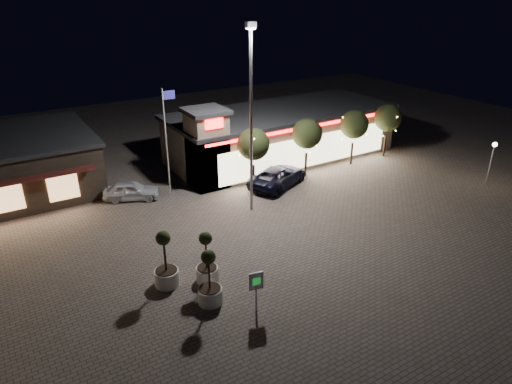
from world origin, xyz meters
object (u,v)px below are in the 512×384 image
valet_sign (256,284)px  white_sedan (131,191)px  planter_left (166,269)px  planter_mid (210,287)px  pickup_truck (278,176)px

valet_sign → white_sedan: bearing=94.3°
planter_left → valet_sign: bearing=-55.8°
planter_mid → planter_left: bearing=116.6°
pickup_truck → white_sedan: 11.11m
planter_mid → valet_sign: 2.42m
planter_left → planter_mid: bearing=-63.4°
white_sedan → planter_mid: bearing=-156.3°
pickup_truck → valet_sign: valet_sign is taller
pickup_truck → planter_left: (-12.26, -7.73, 0.21)m
pickup_truck → planter_left: 14.50m
pickup_truck → planter_left: size_ratio=1.76×
pickup_truck → planter_mid: 15.04m
white_sedan → pickup_truck: bearing=-82.8°
white_sedan → valet_sign: bearing=-150.2°
planter_left → planter_mid: 2.82m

